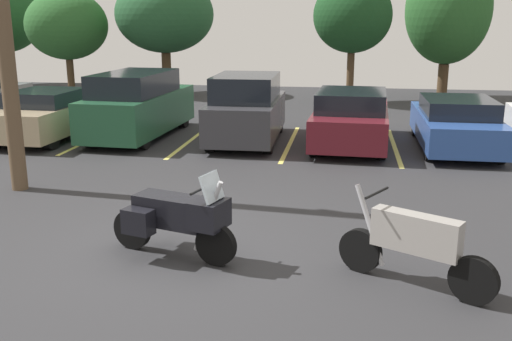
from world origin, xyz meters
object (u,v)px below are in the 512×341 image
car_blue (456,124)px  car_maroon (351,118)px  motorcycle_second (414,245)px  car_tan (51,114)px  car_charcoal (247,110)px  car_green (138,105)px  motorcycle_touring (177,216)px

car_blue → car_maroon: bearing=179.8°
motorcycle_second → car_blue: size_ratio=0.41×
motorcycle_second → car_blue: 8.96m
car_tan → car_blue: bearing=1.3°
car_charcoal → car_blue: bearing=-0.4°
motorcycle_second → car_green: (-6.91, 8.99, 0.36)m
motorcycle_touring → car_charcoal: size_ratio=0.47×
car_maroon → car_charcoal: bearing=179.4°
car_tan → car_charcoal: (5.73, 0.29, 0.22)m
motorcycle_second → motorcycle_touring: bearing=172.1°
motorcycle_touring → car_blue: car_blue is taller
motorcycle_touring → car_maroon: car_maroon is taller
car_green → motorcycle_touring: bearing=-66.9°
car_tan → car_charcoal: 5.74m
car_green → car_charcoal: car_green is taller
car_tan → car_maroon: bearing=1.7°
motorcycle_touring → car_green: size_ratio=0.40×
car_green → car_charcoal: (3.24, -0.21, -0.02)m
car_green → car_blue: size_ratio=1.06×
car_green → car_tan: bearing=-168.6°
motorcycle_touring → car_tan: (-6.13, 8.03, 0.06)m
motorcycle_touring → car_tan: 10.10m
car_tan → motorcycle_second: bearing=-42.1°
motorcycle_touring → car_tan: bearing=127.3°
car_charcoal → motorcycle_touring: bearing=-87.3°
car_tan → car_maroon: car_maroon is taller
motorcycle_touring → car_charcoal: car_charcoal is taller
car_green → car_maroon: size_ratio=1.03×
car_green → car_maroon: (6.13, -0.24, -0.19)m
motorcycle_touring → car_tan: car_tan is taller
car_charcoal → car_blue: 5.64m
motorcycle_touring → car_green: 9.28m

